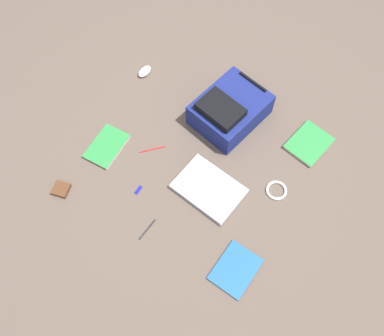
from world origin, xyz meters
TOP-DOWN VIEW (x-y plane):
  - ground_plane at (0.00, 0.00)m, footprint 4.12×4.12m
  - backpack at (0.02, 0.36)m, footprint 0.42×0.48m
  - laptop at (0.12, -0.10)m, footprint 0.40×0.32m
  - book_comic at (0.43, -0.43)m, footprint 0.22×0.26m
  - book_manual at (0.50, 0.41)m, footprint 0.25×0.28m
  - book_red at (-0.51, -0.13)m, footprint 0.17×0.25m
  - computer_mouse at (-0.58, 0.43)m, footprint 0.07×0.11m
  - cable_coil at (0.45, 0.06)m, footprint 0.11×0.11m
  - pen_black at (-0.28, -0.02)m, footprint 0.12×0.11m
  - pen_blue at (-0.07, -0.45)m, footprint 0.03×0.13m
  - earbud_pouch at (-0.59, -0.47)m, footprint 0.10×0.10m
  - usb_stick at (-0.22, -0.28)m, footprint 0.02×0.06m

SIDE VIEW (x-z plane):
  - ground_plane at x=0.00m, z-range 0.00..0.00m
  - usb_stick at x=-0.22m, z-range 0.00..0.01m
  - pen_black at x=-0.28m, z-range 0.00..0.01m
  - pen_blue at x=-0.07m, z-range 0.00..0.01m
  - book_comic at x=0.43m, z-range 0.00..0.01m
  - cable_coil at x=0.45m, z-range 0.00..0.02m
  - book_red at x=-0.51m, z-range 0.00..0.02m
  - book_manual at x=0.50m, z-range 0.00..0.02m
  - earbud_pouch at x=-0.59m, z-range 0.00..0.03m
  - laptop at x=0.12m, z-range 0.00..0.03m
  - computer_mouse at x=-0.58m, z-range 0.00..0.03m
  - backpack at x=0.02m, z-range -0.01..0.19m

